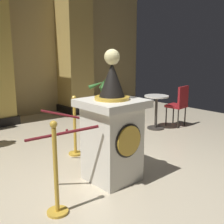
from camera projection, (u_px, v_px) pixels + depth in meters
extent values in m
plane|color=beige|center=(104.00, 178.00, 4.00)|extent=(10.37, 10.37, 0.00)
cube|color=silver|center=(112.00, 144.00, 3.85)|extent=(0.62, 0.62, 1.04)
cube|color=silver|center=(112.00, 103.00, 3.73)|extent=(0.78, 0.78, 0.10)
cylinder|color=gold|center=(129.00, 141.00, 3.59)|extent=(0.40, 0.03, 0.40)
cylinder|color=black|center=(128.00, 141.00, 3.59)|extent=(0.45, 0.01, 0.45)
cylinder|color=gold|center=(112.00, 98.00, 3.71)|extent=(0.47, 0.47, 0.04)
cone|color=black|center=(112.00, 79.00, 3.66)|extent=(0.34, 0.34, 0.45)
cylinder|color=gold|center=(112.00, 63.00, 3.61)|extent=(0.03, 0.03, 0.05)
sphere|color=beige|center=(112.00, 57.00, 3.59)|extent=(0.20, 0.20, 0.20)
cylinder|color=gold|center=(76.00, 153.00, 4.89)|extent=(0.24, 0.24, 0.03)
cylinder|color=gold|center=(75.00, 128.00, 4.79)|extent=(0.05, 0.05, 0.96)
sphere|color=gold|center=(74.00, 98.00, 4.67)|extent=(0.08, 0.08, 0.08)
cylinder|color=gold|center=(58.00, 212.00, 3.13)|extent=(0.24, 0.24, 0.03)
cylinder|color=gold|center=(56.00, 172.00, 3.03)|extent=(0.05, 0.05, 0.99)
sphere|color=gold|center=(54.00, 124.00, 2.91)|extent=(0.08, 0.08, 0.08)
cylinder|color=#591419|center=(71.00, 116.00, 4.28)|extent=(0.71, 0.62, 0.22)
cylinder|color=#591419|center=(61.00, 134.00, 3.40)|extent=(0.71, 0.62, 0.22)
sphere|color=#591419|center=(67.00, 130.00, 3.86)|extent=(0.04, 0.04, 0.04)
cube|color=black|center=(76.00, 107.00, 8.34)|extent=(0.91, 0.91, 0.20)
cube|color=tan|center=(74.00, 49.00, 7.97)|extent=(0.79, 0.79, 3.61)
cube|color=black|center=(0.00, 120.00, 6.87)|extent=(0.74, 0.74, 0.20)
cylinder|color=#4C3828|center=(105.00, 116.00, 6.63)|extent=(0.59, 0.59, 0.48)
cylinder|color=brown|center=(105.00, 99.00, 6.54)|extent=(0.08, 0.08, 0.37)
cone|color=#387533|center=(111.00, 83.00, 6.61)|extent=(0.38, 0.14, 0.32)
cone|color=#387533|center=(103.00, 83.00, 6.65)|extent=(0.23, 0.36, 0.35)
cone|color=#387533|center=(97.00, 84.00, 6.42)|extent=(0.39, 0.30, 0.26)
cone|color=#387533|center=(103.00, 85.00, 6.28)|extent=(0.36, 0.33, 0.28)
cone|color=#387533|center=(112.00, 85.00, 6.34)|extent=(0.13, 0.40, 0.22)
cylinder|color=#332D28|center=(156.00, 128.00, 6.47)|extent=(0.38, 0.38, 0.03)
cylinder|color=#332D28|center=(156.00, 113.00, 6.39)|extent=(0.06, 0.06, 0.76)
cylinder|color=silver|center=(157.00, 96.00, 6.31)|extent=(0.55, 0.55, 0.03)
cylinder|color=black|center=(173.00, 114.00, 6.89)|extent=(0.03, 0.03, 0.45)
cylinder|color=black|center=(166.00, 117.00, 6.66)|extent=(0.03, 0.03, 0.45)
cylinder|color=black|center=(185.00, 116.00, 6.68)|extent=(0.03, 0.03, 0.45)
cylinder|color=black|center=(178.00, 119.00, 6.45)|extent=(0.03, 0.03, 0.45)
cube|color=maroon|center=(176.00, 106.00, 6.61)|extent=(0.43, 0.43, 0.06)
cube|color=maroon|center=(183.00, 96.00, 6.44)|extent=(0.40, 0.08, 0.45)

